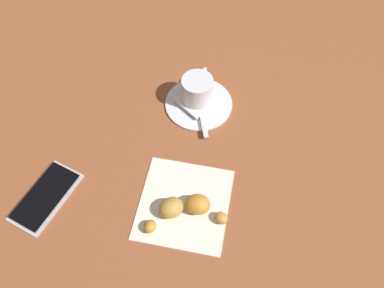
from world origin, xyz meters
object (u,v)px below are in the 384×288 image
saucer (199,103)px  napkin (184,204)px  espresso_cup (198,90)px  teaspoon (199,101)px  croissant (185,208)px  sugar_packet (189,106)px  cell_phone (46,197)px

saucer → napkin: size_ratio=0.83×
espresso_cup → teaspoon: size_ratio=0.75×
espresso_cup → croissant: size_ratio=0.71×
espresso_cup → sugar_packet: espresso_cup is taller
croissant → saucer: bearing=18.9°
espresso_cup → sugar_packet: (-0.02, 0.01, -0.03)m
saucer → croissant: (-0.22, -0.08, 0.01)m
saucer → espresso_cup: espresso_cup is taller
espresso_cup → teaspoon: bearing=-132.2°
napkin → cell_phone: size_ratio=1.19×
teaspoon → cell_phone: bearing=152.6°
saucer → espresso_cup: size_ratio=1.53×
saucer → cell_phone: same height
sugar_packet → croissant: (-0.20, -0.09, 0.01)m
teaspoon → sugar_packet: bearing=145.6°
saucer → sugar_packet: (-0.02, 0.01, 0.01)m
napkin → teaspoon: bearing=18.0°
croissant → teaspoon: bearing=18.8°
croissant → cell_phone: size_ratio=0.91×
espresso_cup → saucer: bearing=-129.0°
saucer → croissant: 0.23m
espresso_cup → napkin: espresso_cup is taller
sugar_packet → cell_phone: bearing=-95.1°
teaspoon → cell_phone: size_ratio=0.86×
teaspoon → croissant: 0.23m
teaspoon → croissant: croissant is taller
napkin → croissant: croissant is taller
teaspoon → sugar_packet: (-0.02, 0.01, 0.00)m
napkin → croissant: size_ratio=1.31×
napkin → cell_phone: cell_phone is taller
teaspoon → napkin: teaspoon is taller
espresso_cup → cell_phone: (-0.30, 0.15, -0.03)m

